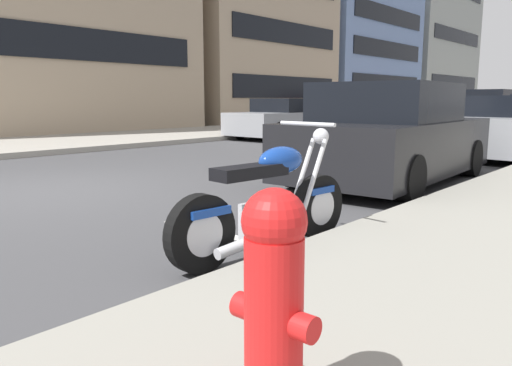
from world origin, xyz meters
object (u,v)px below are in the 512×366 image
object	(u,v)px
parked_motorcycle	(268,205)
car_opposite_curb	(286,119)
fire_hydrant	(274,295)
parked_car_across_street	(390,137)
crossing_truck	(476,105)
parked_car_behind_motorcycle	(505,128)

from	to	relation	value
parked_motorcycle	car_opposite_curb	world-z (taller)	car_opposite_curb
fire_hydrant	parked_motorcycle	bearing A→B (deg)	40.20
parked_car_across_street	crossing_truck	distance (m)	24.42
fire_hydrant	crossing_truck	bearing A→B (deg)	16.26
parked_car_across_street	car_opposite_curb	world-z (taller)	parked_car_across_street
parked_motorcycle	crossing_truck	size ratio (longest dim) A/B	0.41
parked_car_behind_motorcycle	crossing_truck	size ratio (longest dim) A/B	0.86
parked_car_across_street	fire_hydrant	world-z (taller)	parked_car_across_street
crossing_truck	car_opposite_curb	xyz separation A→B (m)	(-17.40, 0.70, -0.33)
crossing_truck	parked_car_behind_motorcycle	bearing A→B (deg)	111.07
parked_car_behind_motorcycle	fire_hydrant	bearing A→B (deg)	-165.83
parked_car_across_street	parked_car_behind_motorcycle	size ratio (longest dim) A/B	1.04
parked_motorcycle	crossing_truck	xyz separation A→B (m)	(27.73, 7.08, 0.55)
car_opposite_curb	crossing_truck	bearing A→B (deg)	178.76
parked_car_across_street	crossing_truck	xyz separation A→B (m)	(23.63, 6.16, 0.26)
crossing_truck	car_opposite_curb	size ratio (longest dim) A/B	1.13
parked_car_behind_motorcycle	crossing_truck	bearing A→B (deg)	22.49
crossing_truck	fire_hydrant	xyz separation A→B (m)	(-29.55, -8.62, -0.38)
parked_car_behind_motorcycle	crossing_truck	distance (m)	19.81
parked_motorcycle	parked_car_behind_motorcycle	bearing A→B (deg)	8.71
parked_motorcycle	fire_hydrant	bearing A→B (deg)	-134.60
parked_motorcycle	parked_car_across_street	distance (m)	4.22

